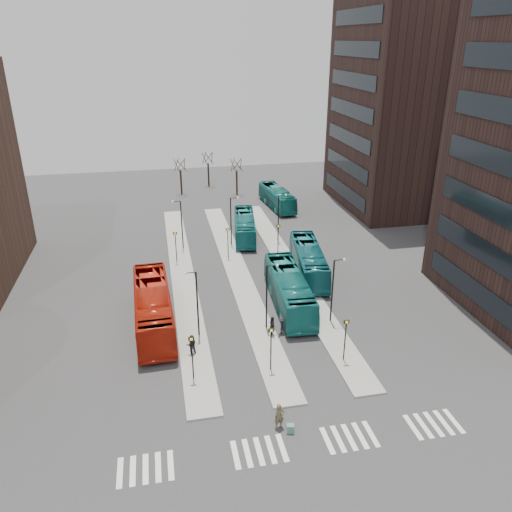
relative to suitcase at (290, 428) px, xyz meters
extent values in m
plane|color=#2D2D30|center=(-1.35, -5.22, -0.30)|extent=(160.00, 160.00, 0.00)
cube|color=gray|center=(-5.35, 24.78, -0.22)|extent=(2.50, 45.00, 0.15)
cube|color=gray|center=(0.65, 24.78, -0.22)|extent=(2.50, 45.00, 0.15)
cube|color=gray|center=(6.65, 24.78, -0.22)|extent=(2.50, 45.00, 0.15)
cube|color=navy|center=(0.00, 0.00, 0.00)|extent=(0.55, 0.48, 0.60)
imported|color=#B7200E|center=(-8.52, 15.44, 1.54)|extent=(3.55, 13.32, 3.68)
imported|color=#156B69|center=(4.31, 16.55, 1.41)|extent=(3.55, 12.39, 3.41)
imported|color=#166F71|center=(3.39, 35.19, 1.19)|extent=(4.06, 10.93, 2.97)
imported|color=#146168|center=(8.20, 22.85, 1.34)|extent=(4.41, 12.05, 3.28)
imported|color=#166E69|center=(10.50, 46.68, 1.21)|extent=(3.58, 11.03, 3.02)
imported|color=#4B482D|center=(-0.61, 0.58, 0.63)|extent=(0.73, 0.53, 1.85)
imported|color=black|center=(-5.59, 10.18, 0.59)|extent=(0.87, 0.68, 1.78)
imported|color=black|center=(1.50, 11.55, 0.64)|extent=(0.54, 1.13, 1.88)
imported|color=black|center=(2.37, 11.85, 0.46)|extent=(0.85, 1.11, 1.51)
cube|color=silver|center=(-10.85, -1.22, -0.29)|extent=(0.35, 2.40, 0.01)
cube|color=silver|center=(-10.10, -1.22, -0.29)|extent=(0.35, 2.40, 0.01)
cube|color=silver|center=(-9.35, -1.22, -0.29)|extent=(0.35, 2.40, 0.01)
cube|color=silver|center=(-8.60, -1.22, -0.29)|extent=(0.35, 2.40, 0.01)
cube|color=silver|center=(-7.85, -1.22, -0.29)|extent=(0.35, 2.40, 0.01)
cube|color=silver|center=(-3.85, -1.22, -0.29)|extent=(0.35, 2.40, 0.01)
cube|color=silver|center=(-3.10, -1.22, -0.29)|extent=(0.35, 2.40, 0.01)
cube|color=silver|center=(-2.35, -1.22, -0.29)|extent=(0.35, 2.40, 0.01)
cube|color=silver|center=(-1.60, -1.22, -0.29)|extent=(0.35, 2.40, 0.01)
cube|color=silver|center=(-0.85, -1.22, -0.29)|extent=(0.35, 2.40, 0.01)
cube|color=silver|center=(2.15, -1.22, -0.29)|extent=(0.35, 2.40, 0.01)
cube|color=silver|center=(2.90, -1.22, -0.29)|extent=(0.35, 2.40, 0.01)
cube|color=silver|center=(3.65, -1.22, -0.29)|extent=(0.35, 2.40, 0.01)
cube|color=silver|center=(4.40, -1.22, -0.29)|extent=(0.35, 2.40, 0.01)
cube|color=silver|center=(5.15, -1.22, -0.29)|extent=(0.35, 2.40, 0.01)
cube|color=silver|center=(8.15, -1.22, -0.29)|extent=(0.35, 2.40, 0.01)
cube|color=silver|center=(8.90, -1.22, -0.29)|extent=(0.35, 2.40, 0.01)
cube|color=silver|center=(9.65, -1.22, -0.29)|extent=(0.35, 2.40, 0.01)
cube|color=silver|center=(10.40, -1.22, -0.29)|extent=(0.35, 2.40, 0.01)
cube|color=silver|center=(11.15, -1.22, -0.29)|extent=(0.35, 2.40, 0.01)
cube|color=black|center=(20.59, 10.78, 2.20)|extent=(0.12, 16.00, 2.00)
cube|color=black|center=(20.59, 10.78, 6.20)|extent=(0.12, 16.00, 2.00)
cube|color=black|center=(20.59, 10.78, 10.20)|extent=(0.12, 16.00, 2.00)
cube|color=black|center=(20.59, 10.78, 14.20)|extent=(0.12, 16.00, 2.00)
cube|color=black|center=(30.65, 44.78, 14.70)|extent=(20.00, 20.00, 30.00)
cube|color=black|center=(20.59, 44.78, 2.20)|extent=(0.12, 16.00, 2.00)
cube|color=black|center=(20.59, 44.78, 6.20)|extent=(0.12, 16.00, 2.00)
cube|color=black|center=(20.59, 44.78, 10.20)|extent=(0.12, 16.00, 2.00)
cube|color=black|center=(20.59, 44.78, 14.20)|extent=(0.12, 16.00, 2.00)
cube|color=black|center=(20.59, 44.78, 18.20)|extent=(0.12, 16.00, 2.00)
cube|color=black|center=(20.59, 44.78, 22.20)|extent=(0.12, 16.00, 2.00)
cube|color=black|center=(20.59, 44.78, 26.20)|extent=(0.12, 16.00, 2.00)
cylinder|color=black|center=(-5.75, 6.78, 1.60)|extent=(0.10, 0.10, 3.50)
cube|color=black|center=(-5.75, 6.78, 3.35)|extent=(0.45, 0.10, 0.30)
cube|color=yellow|center=(-5.75, 6.72, 3.35)|extent=(0.20, 0.02, 0.20)
cylinder|color=black|center=(-5.75, 28.78, 1.60)|extent=(0.10, 0.10, 3.50)
cube|color=black|center=(-5.75, 28.78, 3.35)|extent=(0.45, 0.10, 0.30)
cube|color=yellow|center=(-5.75, 28.72, 3.35)|extent=(0.20, 0.02, 0.20)
cylinder|color=black|center=(0.25, 6.78, 1.60)|extent=(0.10, 0.10, 3.50)
cube|color=black|center=(0.25, 6.78, 3.35)|extent=(0.45, 0.10, 0.30)
cube|color=yellow|center=(0.25, 6.72, 3.35)|extent=(0.20, 0.02, 0.20)
cylinder|color=black|center=(0.25, 28.78, 1.60)|extent=(0.10, 0.10, 3.50)
cube|color=black|center=(0.25, 28.78, 3.35)|extent=(0.45, 0.10, 0.30)
cube|color=yellow|center=(0.25, 28.72, 3.35)|extent=(0.20, 0.02, 0.20)
cylinder|color=black|center=(6.25, 6.78, 1.60)|extent=(0.10, 0.10, 3.50)
cube|color=black|center=(6.25, 6.78, 3.35)|extent=(0.45, 0.10, 0.30)
cube|color=yellow|center=(6.25, 6.72, 3.35)|extent=(0.20, 0.02, 0.20)
cylinder|color=black|center=(6.25, 28.78, 1.60)|extent=(0.10, 0.10, 3.50)
cube|color=black|center=(6.25, 28.78, 3.35)|extent=(0.45, 0.10, 0.30)
cube|color=yellow|center=(6.25, 28.72, 3.35)|extent=(0.20, 0.02, 0.20)
cylinder|color=black|center=(-4.75, 12.78, 2.85)|extent=(0.14, 0.14, 6.00)
cylinder|color=black|center=(-5.20, 12.78, 5.85)|extent=(0.90, 0.08, 0.08)
sphere|color=silver|center=(-5.65, 12.78, 5.85)|extent=(0.24, 0.24, 0.24)
cylinder|color=black|center=(-4.75, 32.78, 2.85)|extent=(0.14, 0.14, 6.00)
cylinder|color=black|center=(-5.20, 32.78, 5.85)|extent=(0.90, 0.08, 0.08)
sphere|color=silver|center=(-5.65, 32.78, 5.85)|extent=(0.24, 0.24, 0.24)
cylinder|color=black|center=(1.25, 12.78, 2.85)|extent=(0.14, 0.14, 6.00)
cylinder|color=black|center=(1.70, 12.78, 5.85)|extent=(0.90, 0.08, 0.08)
sphere|color=silver|center=(2.15, 12.78, 5.85)|extent=(0.24, 0.24, 0.24)
cylinder|color=black|center=(1.25, 32.78, 2.85)|extent=(0.14, 0.14, 6.00)
cylinder|color=black|center=(1.70, 32.78, 5.85)|extent=(0.90, 0.08, 0.08)
sphere|color=silver|center=(2.15, 32.78, 5.85)|extent=(0.24, 0.24, 0.24)
cylinder|color=black|center=(7.25, 12.78, 2.85)|extent=(0.14, 0.14, 6.00)
cylinder|color=black|center=(7.70, 12.78, 5.85)|extent=(0.90, 0.08, 0.08)
sphere|color=silver|center=(8.15, 12.78, 5.85)|extent=(0.24, 0.24, 0.24)
cylinder|color=black|center=(7.25, 32.78, 2.85)|extent=(0.14, 0.14, 6.00)
cylinder|color=black|center=(7.70, 32.78, 5.85)|extent=(0.90, 0.08, 0.08)
sphere|color=silver|center=(8.15, 32.78, 5.85)|extent=(0.24, 0.24, 0.24)
cylinder|color=black|center=(-3.35, 56.78, 1.70)|extent=(0.30, 0.30, 4.00)
cylinder|color=black|center=(-2.65, 56.78, 4.60)|extent=(0.10, 1.56, 1.95)
cylinder|color=black|center=(-3.13, 57.45, 4.60)|extent=(1.48, 0.59, 1.97)
cylinder|color=black|center=(-3.92, 57.19, 4.60)|extent=(0.90, 1.31, 1.99)
cylinder|color=black|center=(-3.92, 56.37, 4.60)|extent=(0.89, 1.31, 1.99)
cylinder|color=black|center=(-3.14, 56.12, 4.60)|extent=(1.48, 0.58, 1.97)
cylinder|color=black|center=(1.65, 60.78, 1.70)|extent=(0.30, 0.30, 4.00)
cylinder|color=black|center=(2.35, 60.78, 4.60)|extent=(0.10, 1.56, 1.95)
cylinder|color=black|center=(1.87, 61.45, 4.60)|extent=(1.48, 0.59, 1.97)
cylinder|color=black|center=(1.08, 61.19, 4.60)|extent=(0.90, 1.31, 1.99)
cylinder|color=black|center=(1.08, 60.37, 4.60)|extent=(0.89, 1.31, 1.99)
cylinder|color=black|center=(1.86, 60.12, 4.60)|extent=(1.48, 0.58, 1.97)
cylinder|color=black|center=(5.65, 54.78, 1.70)|extent=(0.30, 0.30, 4.00)
cylinder|color=black|center=(6.35, 54.78, 4.60)|extent=(0.10, 1.56, 1.95)
cylinder|color=black|center=(5.87, 55.45, 4.60)|extent=(1.48, 0.59, 1.97)
cylinder|color=black|center=(5.08, 55.19, 4.60)|extent=(0.90, 1.31, 1.99)
cylinder|color=black|center=(5.08, 54.37, 4.60)|extent=(0.89, 1.31, 1.99)
cylinder|color=black|center=(5.86, 54.12, 4.60)|extent=(1.48, 0.58, 1.97)
camera|label=1|loc=(-7.30, -24.47, 23.48)|focal=35.00mm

